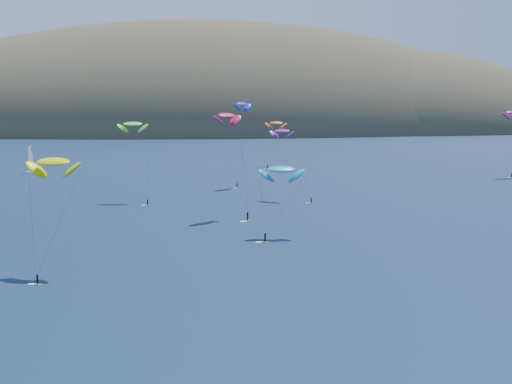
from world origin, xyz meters
name	(u,v)px	position (x,y,z in m)	size (l,w,h in m)	color
island	(225,141)	(39.40, 562.36, -10.74)	(730.00, 300.00, 210.00)	#3D3526
sailboat	(31,170)	(-56.06, 209.36, 0.94)	(9.23, 7.96, 11.37)	white
kitesurfer_2	(53,162)	(-21.57, 55.26, 17.63)	(9.37, 12.30, 20.05)	#AFCE16
kitesurfer_3	(133,124)	(-13.79, 133.63, 20.61)	(8.62, 12.10, 22.82)	#AFCE16
kitesurfer_4	(242,104)	(18.20, 162.13, 25.66)	(7.78, 10.25, 27.86)	#AFCE16
kitesurfer_5	(281,169)	(18.70, 80.42, 13.45)	(9.33, 9.46, 15.88)	#AFCE16
kitesurfer_6	(282,131)	(26.47, 132.75, 18.57)	(10.85, 13.90, 20.59)	#AFCE16
kitesurfer_8	(512,112)	(114.73, 179.20, 22.43)	(9.17, 8.18, 24.80)	#AFCE16
kitesurfer_9	(227,116)	(9.54, 104.50, 23.52)	(9.08, 11.37, 25.87)	#AFCE16
kitesurfer_11	(276,123)	(37.38, 222.96, 17.49)	(9.60, 11.46, 19.80)	#AFCE16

